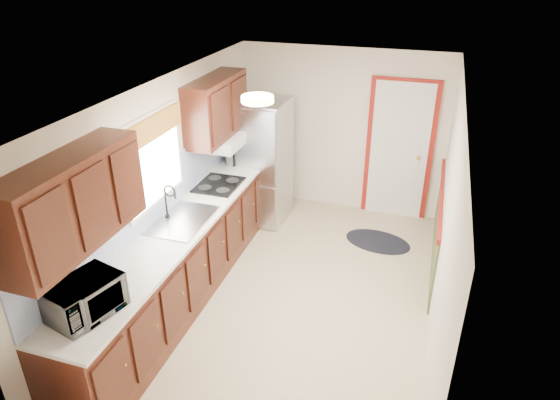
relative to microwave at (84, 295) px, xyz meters
The scene contains 8 objects.
room_shell 2.19m from the microwave, 56.69° to the left, with size 3.20×5.20×2.52m.
kitchen_run 1.57m from the microwave, 91.32° to the left, with size 0.63×4.00×2.20m.
back_wall_trim 4.60m from the microwave, 61.48° to the left, with size 1.12×2.30×2.08m.
ceiling_fixture 2.23m from the microwave, 61.03° to the left, with size 0.30×0.30×0.06m, color #FFD88C.
microwave is the anchor object (origin of this frame).
refrigerator 3.59m from the microwave, 86.65° to the left, with size 0.77×0.76×1.78m.
rug 4.07m from the microwave, 59.96° to the left, with size 0.89×0.58×0.01m, color black.
cooktop 2.58m from the microwave, 89.78° to the left, with size 0.50×0.61×0.02m, color black.
Camera 1 is at (1.25, -4.39, 3.59)m, focal length 32.00 mm.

